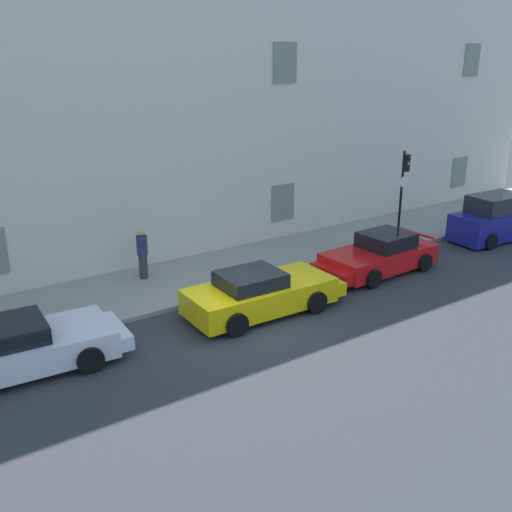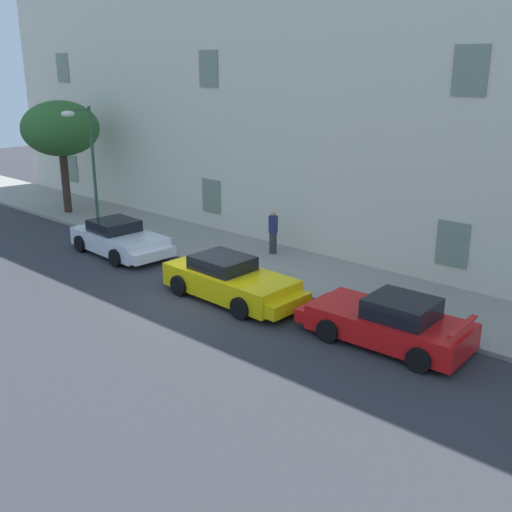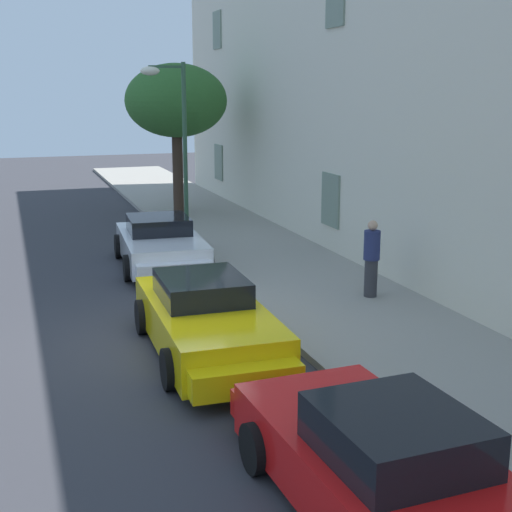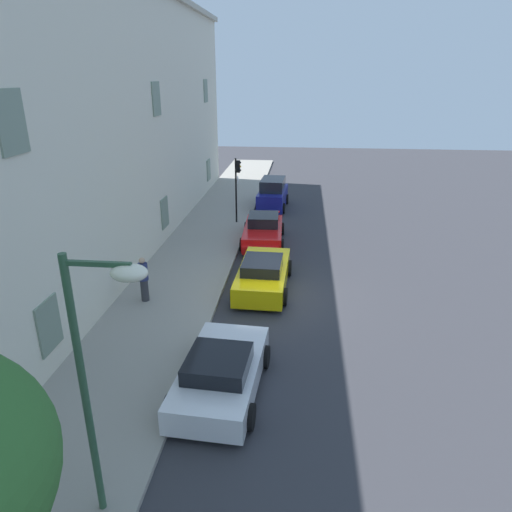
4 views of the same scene
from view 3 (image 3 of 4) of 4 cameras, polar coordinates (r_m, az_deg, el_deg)
The scene contains 8 objects.
ground_plane at distance 13.70m, azimuth -6.36°, elevation -6.82°, with size 80.00×80.00×0.00m, color #333338.
sidewalk at distance 14.96m, azimuth 8.37°, elevation -4.85°, with size 60.00×3.88×0.14m, color gray.
sportscar_red_lead at distance 19.16m, azimuth -7.55°, elevation 0.78°, with size 4.69×2.43×1.31m.
sportscar_yellow_flank at distance 12.75m, azimuth -3.79°, elevation -5.43°, with size 4.96×2.21×1.35m.
sportscar_white_middle at distance 8.48m, azimuth 9.29°, elevation -15.71°, with size 4.71×2.26×1.38m.
tree_near_kerb at distance 26.53m, azimuth -6.40°, elevation 12.18°, with size 3.69×3.69×5.44m.
street_lamp at distance 23.03m, azimuth -6.83°, elevation 11.11°, with size 0.44×1.42×5.35m.
pedestrian_admiring at distance 16.00m, azimuth 9.21°, elevation -0.16°, with size 0.46×0.46×1.73m.
Camera 3 is at (12.57, -2.79, 4.67)m, focal length 50.07 mm.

